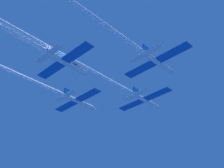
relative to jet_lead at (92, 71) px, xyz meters
The scene contains 3 objects.
jet_lead is the anchor object (origin of this frame).
jet_left_wing 18.54m from the jet_lead, 147.49° to the right, with size 19.76×63.45×3.27m.
jet_right_wing 22.15m from the jet_lead, 44.21° to the right, with size 19.76×76.11×3.27m.
Camera 1 is at (49.60, -67.03, -44.15)m, focal length 46.40 mm.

